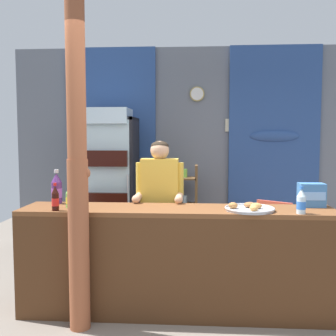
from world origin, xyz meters
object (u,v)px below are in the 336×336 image
(plastic_lawn_chair, at_px, (278,231))
(soda_bottle_lime_soda, at_px, (70,198))
(shopkeeper, at_px, (160,198))
(snack_box_biscuit, at_px, (311,195))
(drink_fridge, at_px, (109,176))
(stall_counter, at_px, (176,253))
(pastry_tray, at_px, (249,208))
(soda_bottle_water, at_px, (301,202))
(timber_post, at_px, (77,166))
(soda_bottle_cola, at_px, (55,199))
(soda_bottle_grape_soda, at_px, (57,189))
(bottle_shelf_rack, at_px, (180,207))

(plastic_lawn_chair, bearing_deg, soda_bottle_lime_soda, -150.79)
(shopkeeper, bearing_deg, snack_box_biscuit, -13.22)
(drink_fridge, relative_size, shopkeeper, 1.26)
(stall_counter, bearing_deg, pastry_tray, 2.44)
(drink_fridge, xyz_separation_m, soda_bottle_water, (2.02, -1.85, -0.02))
(timber_post, bearing_deg, stall_counter, 17.47)
(soda_bottle_lime_soda, distance_m, soda_bottle_cola, 0.17)
(plastic_lawn_chair, bearing_deg, shopkeeper, -154.05)
(soda_bottle_grape_soda, bearing_deg, soda_bottle_cola, -72.23)
(soda_bottle_grape_soda, distance_m, soda_bottle_water, 2.23)
(soda_bottle_cola, xyz_separation_m, snack_box_biscuit, (2.26, 0.34, 0.01))
(plastic_lawn_chair, relative_size, snack_box_biscuit, 3.77)
(soda_bottle_cola, bearing_deg, stall_counter, 4.70)
(soda_bottle_lime_soda, xyz_separation_m, soda_bottle_water, (2.00, -0.15, 0.01))
(bottle_shelf_rack, relative_size, snack_box_biscuit, 5.32)
(plastic_lawn_chair, bearing_deg, stall_counter, -132.54)
(drink_fridge, height_order, soda_bottle_cola, drink_fridge)
(stall_counter, bearing_deg, soda_bottle_cola, -175.30)
(plastic_lawn_chair, relative_size, pastry_tray, 2.00)
(bottle_shelf_rack, bearing_deg, drink_fridge, -168.10)
(stall_counter, relative_size, timber_post, 0.99)
(soda_bottle_grape_soda, bearing_deg, snack_box_biscuit, -0.54)
(soda_bottle_grape_soda, bearing_deg, soda_bottle_lime_soda, -47.54)
(bottle_shelf_rack, bearing_deg, stall_counter, -88.87)
(bottle_shelf_rack, distance_m, shopkeeper, 1.42)
(drink_fridge, height_order, pastry_tray, drink_fridge)
(soda_bottle_grape_soda, bearing_deg, plastic_lawn_chair, 22.70)
(timber_post, height_order, snack_box_biscuit, timber_post)
(timber_post, height_order, plastic_lawn_chair, timber_post)
(soda_bottle_cola, distance_m, snack_box_biscuit, 2.29)
(stall_counter, relative_size, soda_bottle_lime_soda, 13.19)
(plastic_lawn_chair, height_order, soda_bottle_water, soda_bottle_water)
(soda_bottle_lime_soda, bearing_deg, snack_box_biscuit, 5.03)
(soda_bottle_grape_soda, height_order, pastry_tray, soda_bottle_grape_soda)
(shopkeeper, distance_m, soda_bottle_cola, 1.09)
(bottle_shelf_rack, height_order, soda_bottle_grape_soda, soda_bottle_grape_soda)
(drink_fridge, bearing_deg, bottle_shelf_rack, 11.90)
(soda_bottle_water, bearing_deg, drink_fridge, 137.55)
(stall_counter, relative_size, soda_bottle_cola, 11.63)
(plastic_lawn_chair, bearing_deg, soda_bottle_grape_soda, -157.30)
(bottle_shelf_rack, xyz_separation_m, shopkeeper, (-0.16, -1.37, 0.34))
(soda_bottle_lime_soda, bearing_deg, pastry_tray, -1.43)
(timber_post, distance_m, shopkeeper, 1.10)
(bottle_shelf_rack, distance_m, snack_box_biscuit, 2.16)
(soda_bottle_cola, bearing_deg, timber_post, -33.35)
(pastry_tray, bearing_deg, snack_box_biscuit, 21.47)
(stall_counter, relative_size, bottle_shelf_rack, 2.31)
(timber_post, distance_m, pastry_tray, 1.50)
(shopkeeper, xyz_separation_m, pastry_tray, (0.83, -0.57, 0.00))
(bottle_shelf_rack, xyz_separation_m, soda_bottle_lime_soda, (-0.93, -1.89, 0.42))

